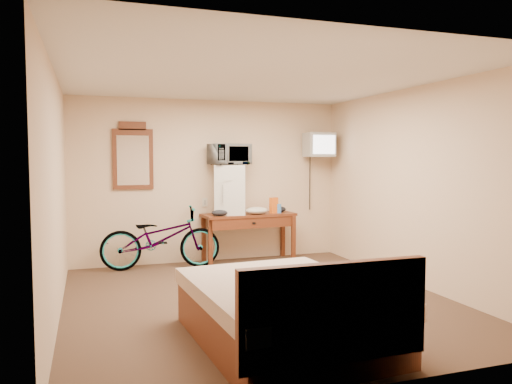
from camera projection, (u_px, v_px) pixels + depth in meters
room at (257, 190)px, 5.59m from camera, size 4.60×4.64×2.50m
desk at (249, 221)px, 7.70m from camera, size 1.46×0.64×0.75m
mini_fridge at (229, 190)px, 7.60m from camera, size 0.55×0.54×0.75m
microwave at (229, 154)px, 7.57m from camera, size 0.65×0.51×0.32m
snack_bag at (274, 205)px, 7.77m from camera, size 0.14×0.10×0.24m
blue_cup at (279, 208)px, 7.80m from camera, size 0.08×0.08×0.14m
cloth_cream at (257, 211)px, 7.63m from camera, size 0.35×0.27×0.11m
cloth_dark_a at (220, 213)px, 7.40m from camera, size 0.24×0.18×0.09m
cloth_dark_b at (280, 209)px, 7.93m from camera, size 0.19×0.16×0.09m
crt_television at (319, 145)px, 8.02m from camera, size 0.46×0.58×0.39m
wall_mirror at (133, 157)px, 7.34m from camera, size 0.59×0.04×0.99m
bicycle at (161, 238)px, 7.23m from camera, size 1.76×0.75×0.90m
bed at (287, 311)px, 4.29m from camera, size 1.59×2.02×0.90m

